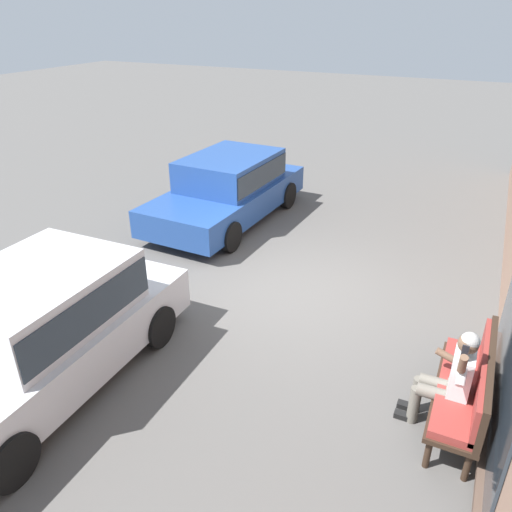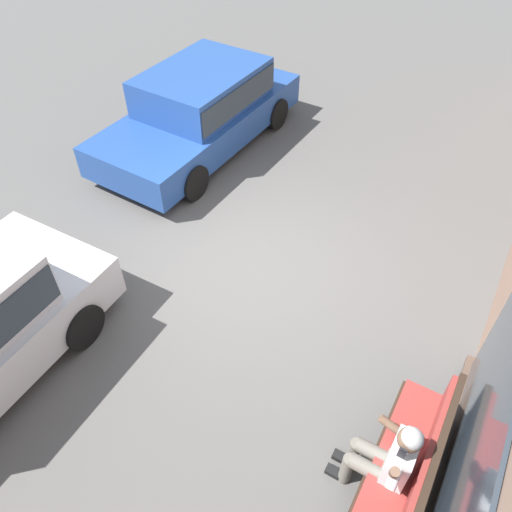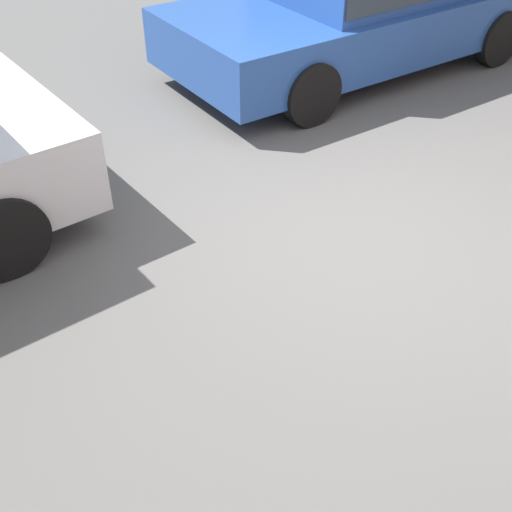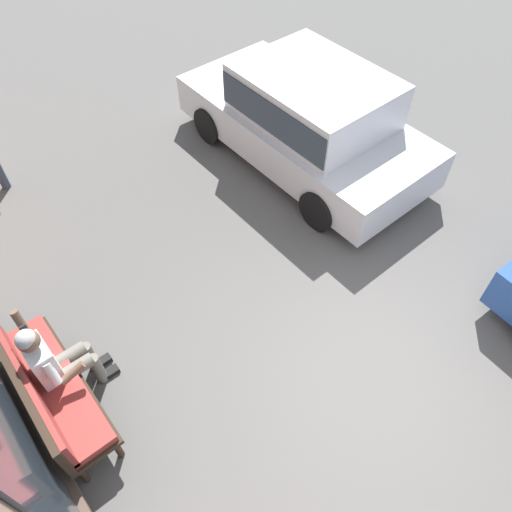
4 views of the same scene
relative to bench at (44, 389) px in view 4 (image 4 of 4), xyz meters
name	(u,v)px [view 4 (image 4 of 4)]	position (x,y,z in m)	size (l,w,h in m)	color
ground_plane	(372,383)	(-1.93, -2.90, -0.57)	(60.00, 60.00, 0.00)	#565451
bench	(44,389)	(0.00, 0.00, 0.00)	(1.83, 0.55, 0.99)	#332319
person_on_phone	(55,360)	(0.14, -0.22, 0.13)	(0.73, 0.74, 1.33)	#6B665B
parked_car_mid	(308,115)	(1.51, -4.99, 0.26)	(4.21, 2.05, 1.54)	silver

